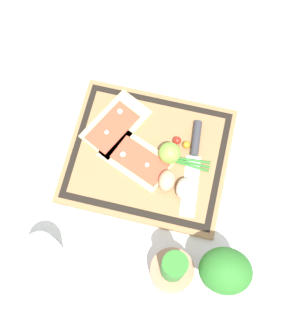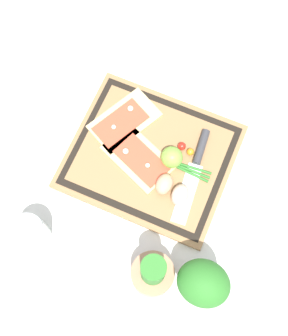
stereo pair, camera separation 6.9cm
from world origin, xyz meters
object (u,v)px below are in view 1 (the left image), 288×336
(pizza_slice_near, at_px, (115,125))
(pizza_slice_far, at_px, (137,159))
(egg_pink, at_px, (184,188))
(cherry_tomato_red, at_px, (177,141))
(cherry_tomato_yellow, at_px, (186,145))
(herb_glass, at_px, (223,272))
(lime, at_px, (170,153))
(knife, at_px, (194,152))
(sauce_jar, at_px, (44,253))
(egg_brown, at_px, (167,181))
(herb_pot, at_px, (172,270))

(pizza_slice_near, bearing_deg, pizza_slice_far, 134.16)
(egg_pink, height_order, cherry_tomato_red, egg_pink)
(cherry_tomato_yellow, xyz_separation_m, herb_glass, (-0.15, 0.33, 0.09))
(lime, bearing_deg, pizza_slice_far, 18.89)
(herb_glass, bearing_deg, knife, -68.62)
(knife, distance_m, herb_glass, 0.34)
(pizza_slice_far, distance_m, herb_glass, 0.38)
(cherry_tomato_red, distance_m, sauce_jar, 0.46)
(egg_pink, distance_m, herb_glass, 0.25)
(egg_brown, distance_m, herb_pot, 0.24)
(knife, xyz_separation_m, egg_brown, (0.05, 0.10, 0.01))
(egg_brown, height_order, herb_pot, herb_pot)
(herb_pot, bearing_deg, sauce_jar, 5.52)
(herb_pot, xyz_separation_m, sauce_jar, (0.32, 0.03, -0.02))
(egg_pink, height_order, lime, lime)
(sauce_jar, bearing_deg, cherry_tomato_yellow, -127.43)
(pizza_slice_far, xyz_separation_m, cherry_tomato_yellow, (-0.12, -0.07, 0.01))
(lime, xyz_separation_m, sauce_jar, (0.25, 0.33, -0.00))
(cherry_tomato_red, distance_m, herb_glass, 0.38)
(cherry_tomato_red, bearing_deg, pizza_slice_far, 38.47)
(pizza_slice_near, relative_size, cherry_tomato_yellow, 10.65)
(herb_pot, xyz_separation_m, herb_glass, (-0.11, -0.02, 0.05))
(egg_pink, relative_size, cherry_tomato_yellow, 2.87)
(herb_pot, bearing_deg, knife, -88.74)
(knife, relative_size, herb_glass, 1.39)
(cherry_tomato_yellow, height_order, herb_glass, herb_glass)
(pizza_slice_near, distance_m, sauce_jar, 0.40)
(knife, relative_size, herb_pot, 1.44)
(cherry_tomato_yellow, bearing_deg, pizza_slice_far, 29.73)
(egg_brown, distance_m, sauce_jar, 0.36)
(cherry_tomato_yellow, bearing_deg, herb_glass, 114.31)
(pizza_slice_near, bearing_deg, knife, 172.76)
(cherry_tomato_red, distance_m, cherry_tomato_yellow, 0.03)
(pizza_slice_far, height_order, knife, pizza_slice_far)
(herb_pot, bearing_deg, cherry_tomato_yellow, -84.53)
(pizza_slice_far, relative_size, knife, 0.79)
(knife, xyz_separation_m, sauce_jar, (0.31, 0.36, 0.02))
(egg_brown, relative_size, cherry_tomato_yellow, 2.87)
(sauce_jar, bearing_deg, herb_pot, -174.48)
(cherry_tomato_yellow, bearing_deg, herb_pot, 95.47)
(lime, bearing_deg, cherry_tomato_yellow, -133.20)
(knife, bearing_deg, pizza_slice_far, 20.37)
(pizza_slice_far, bearing_deg, herb_glass, 136.58)
(pizza_slice_near, distance_m, egg_brown, 0.22)
(pizza_slice_near, bearing_deg, egg_brown, 143.50)
(knife, distance_m, egg_brown, 0.12)
(egg_brown, relative_size, sauce_jar, 0.53)
(egg_pink, bearing_deg, cherry_tomato_red, -70.37)
(lime, distance_m, sauce_jar, 0.41)
(pizza_slice_near, xyz_separation_m, lime, (-0.17, 0.06, 0.02))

